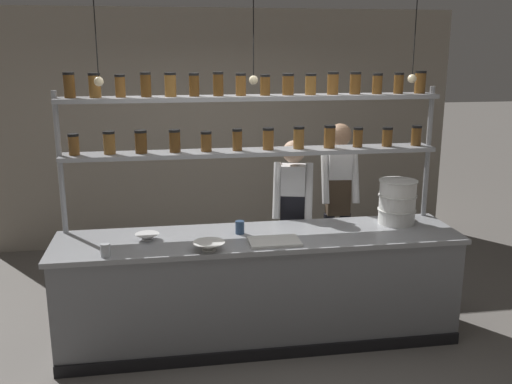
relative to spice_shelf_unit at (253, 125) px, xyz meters
The scene contains 13 objects.
ground_plane 1.81m from the spice_shelf_unit, 89.33° to the right, with size 40.00×40.00×0.00m, color slate.
back_wall 2.32m from the spice_shelf_unit, 89.90° to the left, with size 5.71×0.12×2.86m, color #9E9384.
prep_counter 1.36m from the spice_shelf_unit, 89.34° to the right, with size 3.31×0.76×0.92m.
spice_shelf_unit is the anchor object (origin of this frame).
chef_left 0.99m from the spice_shelf_unit, 30.82° to the left, with size 0.41×0.34×1.60m.
chef_center 1.30m from the spice_shelf_unit, 27.80° to the left, with size 0.38×0.31×1.71m.
container_stack 1.42m from the spice_shelf_unit, ahead, with size 0.33×0.33×0.38m.
cutting_board 1.00m from the spice_shelf_unit, 80.69° to the right, with size 0.40×0.26×0.02m.
prep_bowl_near_left 1.26m from the spice_shelf_unit, 161.49° to the right, with size 0.19×0.19×0.05m.
prep_bowl_center_front 1.12m from the spice_shelf_unit, 124.97° to the right, with size 0.24×0.24×0.07m.
serving_cup_front 0.86m from the spice_shelf_unit, 120.13° to the right, with size 0.07×0.07×0.11m.
serving_cup_by_board 1.57m from the spice_shelf_unit, 152.13° to the right, with size 0.07×0.07×0.10m.
pendant_light_row 0.54m from the spice_shelf_unit, 90.06° to the right, with size 2.50×0.07×0.68m.
Camera 1 is at (-0.74, -4.36, 2.41)m, focal length 40.00 mm.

